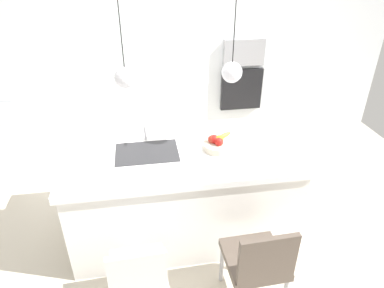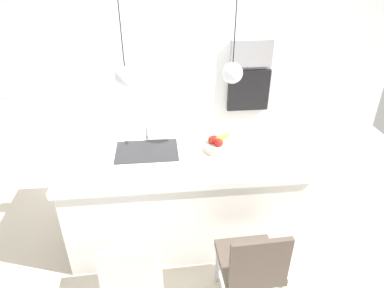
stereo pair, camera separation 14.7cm
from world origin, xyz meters
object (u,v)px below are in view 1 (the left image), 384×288
(oven, at_px, (241,89))
(chair_middle, at_px, (258,261))
(chair_near, at_px, (138,275))
(fruit_bowl, at_px, (218,144))
(microwave, at_px, (244,52))

(oven, distance_m, chair_middle, 2.65)
(oven, distance_m, chair_near, 2.97)
(fruit_bowl, relative_size, oven, 0.52)
(chair_near, bearing_deg, microwave, 59.89)
(microwave, height_order, chair_middle, microwave)
(fruit_bowl, bearing_deg, oven, 66.58)
(fruit_bowl, height_order, microwave, microwave)
(fruit_bowl, xyz_separation_m, oven, (0.70, 1.61, -0.12))
(fruit_bowl, distance_m, chair_middle, 1.07)
(chair_near, bearing_deg, fruit_bowl, 50.18)
(oven, relative_size, chair_near, 0.65)
(microwave, xyz_separation_m, chair_near, (-1.48, -2.55, -0.87))
(chair_near, distance_m, chair_middle, 0.89)
(oven, relative_size, chair_middle, 0.65)
(chair_near, xyz_separation_m, chair_middle, (0.89, -0.01, -0.01))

